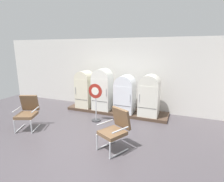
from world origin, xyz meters
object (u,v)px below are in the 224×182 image
Objects in this scene: armchair_right at (116,128)px; sign_stand at (96,103)px; armchair_left at (28,111)px; refrigerator_0 at (85,88)px; refrigerator_1 at (102,88)px; refrigerator_3 at (149,94)px; refrigerator_2 at (125,93)px.

sign_stand is at bearing 132.03° from armchair_right.
armchair_right is at bearing -2.18° from armchair_left.
refrigerator_0 reaches higher than armchair_right.
armchair_left is 3.02m from armchair_right.
refrigerator_1 is at bearing 0.06° from refrigerator_0.
refrigerator_1 is (0.81, 0.00, 0.06)m from refrigerator_0.
sign_stand is at bearing -44.08° from refrigerator_0.
armchair_right is (3.02, -0.11, 0.00)m from armchair_left.
refrigerator_0 is at bearing -179.94° from refrigerator_1.
refrigerator_3 is 1.12× the size of sign_stand.
refrigerator_3 is (1.84, 0.02, -0.08)m from refrigerator_1.
refrigerator_0 is 1.44× the size of armchair_right.
refrigerator_1 is at bearing 121.57° from armchair_right.
refrigerator_2 reaches higher than armchair_right.
sign_stand is (0.19, -0.96, -0.30)m from refrigerator_1.
refrigerator_0 is at bearing -179.25° from refrigerator_2.
refrigerator_1 is at bearing -178.65° from refrigerator_2.
refrigerator_2 is 1.24m from sign_stand.
sign_stand is (1.74, 1.30, 0.10)m from armchair_left.
refrigerator_1 is 1.09× the size of refrigerator_3.
refrigerator_1 is at bearing 55.58° from armchair_left.
refrigerator_1 is 1.56× the size of armchair_right.
refrigerator_1 reaches higher than refrigerator_0.
refrigerator_3 is 1.42× the size of armchair_right.
sign_stand is (-1.28, 1.42, 0.10)m from armchair_right.
refrigerator_1 is 2.83m from armchair_right.
refrigerator_0 is at bearing -179.55° from refrigerator_3.
refrigerator_3 is (2.65, 0.02, -0.02)m from refrigerator_0.
refrigerator_3 is at bearing 30.81° from sign_stand.
armchair_right is (0.54, -2.40, -0.28)m from refrigerator_2.
refrigerator_3 is (0.91, -0.00, 0.04)m from refrigerator_2.
armchair_right is at bearing -46.34° from refrigerator_0.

